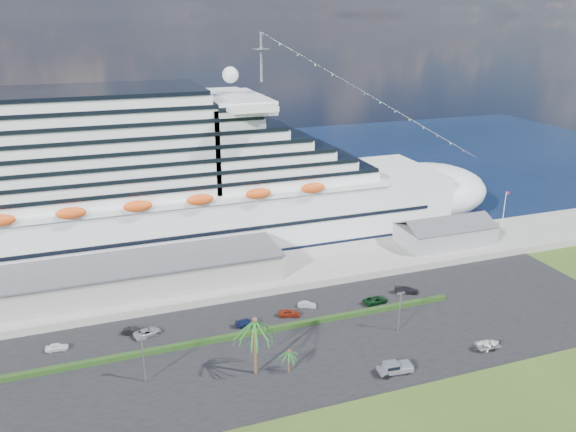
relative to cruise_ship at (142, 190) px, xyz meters
name	(u,v)px	position (x,y,z in m)	size (l,w,h in m)	color
ground	(319,375)	(21.53, -64.00, -16.69)	(420.00, 420.00, 0.00)	#304517
asphalt_lot	(296,342)	(21.53, -53.00, -16.63)	(140.00, 38.00, 0.12)	black
wharf	(253,274)	(21.53, -24.00, -15.79)	(240.00, 20.00, 1.80)	gray
water	(187,178)	(21.53, 66.00, -16.68)	(420.00, 160.00, 0.02)	black
cruise_ship	(142,190)	(0.00, 0.00, 0.00)	(191.00, 38.00, 54.00)	silver
terminal_building	(142,274)	(-3.47, -24.00, -11.68)	(61.00, 15.00, 6.30)	gray
port_shed	(445,233)	(73.53, -24.00, -12.30)	(24.00, 12.31, 7.37)	gray
flagpole	(504,211)	(91.57, -24.00, -8.43)	(1.08, 0.16, 12.00)	silver
hedge	(248,333)	(13.53, -48.00, -16.12)	(88.00, 1.10, 0.90)	black
lamp_post_left	(143,354)	(-6.47, -56.00, -11.35)	(1.60, 0.35, 8.27)	gray
lamp_post_right	(400,307)	(41.53, -56.00, -11.35)	(1.60, 0.35, 8.27)	gray
palm_tall	(255,327)	(11.53, -60.00, -7.49)	(8.82, 8.82, 11.13)	#47301E
palm_short	(289,354)	(17.03, -61.50, -13.03)	(3.53, 3.53, 4.56)	#47301E
parked_car_0	(57,347)	(-20.74, -41.20, -15.89)	(1.61, 4.01, 1.37)	white
parked_car_1	(134,331)	(-7.01, -40.26, -15.87)	(1.49, 4.28, 1.41)	black
parked_car_2	(147,332)	(-4.64, -41.61, -15.86)	(2.37, 5.13, 1.43)	#999AA2
parked_car_3	(247,322)	(14.41, -44.37, -15.87)	(1.97, 4.84, 1.40)	#141E46
parked_car_4	(289,313)	(23.39, -43.76, -15.82)	(1.79, 4.45, 1.52)	maroon
parked_car_5	(307,305)	(28.13, -41.53, -15.95)	(1.33, 3.80, 1.25)	#B1B3B8
parked_car_6	(375,300)	(42.50, -44.70, -15.83)	(2.47, 5.36, 1.49)	black
parked_car_7	(407,290)	(51.18, -42.80, -15.83)	(2.09, 5.14, 1.49)	black
pickup_truck	(395,367)	(33.85, -67.94, -15.40)	(6.23, 2.75, 2.14)	black
boat_trailer	(489,344)	(53.83, -67.23, -15.48)	(5.75, 3.75, 1.65)	gray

